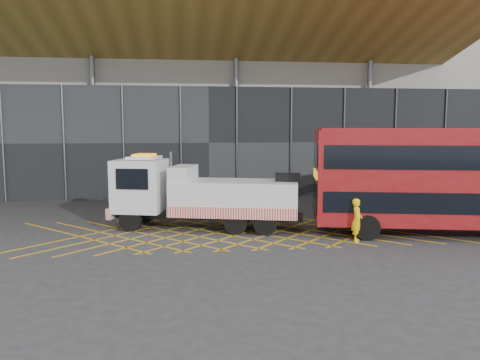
{
  "coord_description": "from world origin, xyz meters",
  "views": [
    {
      "loc": [
        -0.03,
        -22.32,
        5.13
      ],
      "look_at": [
        3.0,
        1.5,
        2.4
      ],
      "focal_mm": 35.0,
      "sensor_mm": 36.0,
      "label": 1
    }
  ],
  "objects": [
    {
      "name": "ground_plane",
      "position": [
        0.0,
        0.0,
        0.0
      ],
      "size": [
        120.0,
        120.0,
        0.0
      ],
      "primitive_type": "plane",
      "color": "#2D2D30"
    },
    {
      "name": "road_markings",
      "position": [
        2.4,
        0.0,
        0.01
      ],
      "size": [
        21.56,
        7.16,
        0.01
      ],
      "color": "gold",
      "rests_on": "ground_plane"
    },
    {
      "name": "construction_building",
      "position": [
        1.92,
        18.4,
        8.98
      ],
      "size": [
        55.0,
        23.97,
        18.0
      ],
      "color": "gray",
      "rests_on": "ground_plane"
    },
    {
      "name": "recovery_truck",
      "position": [
        0.84,
        1.07,
        1.77
      ],
      "size": [
        10.99,
        4.91,
        3.83
      ],
      "rotation": [
        0.0,
        0.0,
        -0.25
      ],
      "color": "black",
      "rests_on": "ground_plane"
    },
    {
      "name": "bus_towed",
      "position": [
        12.47,
        -1.96,
        2.82
      ],
      "size": [
        12.77,
        5.56,
        5.07
      ],
      "rotation": [
        0.0,
        0.0,
        -0.22
      ],
      "color": "maroon",
      "rests_on": "ground_plane"
    },
    {
      "name": "bus_second",
      "position": [
        15.16,
        4.44,
        2.38
      ],
      "size": [
        10.72,
        5.58,
        4.28
      ],
      "rotation": [
        0.0,
        0.0,
        0.32
      ],
      "color": "#9E0F0C",
      "rests_on": "ground_plane"
    },
    {
      "name": "worker",
      "position": [
        7.79,
        -2.51,
        0.97
      ],
      "size": [
        0.68,
        0.83,
        1.94
      ],
      "primitive_type": "imported",
      "rotation": [
        0.0,
        0.0,
        1.22
      ],
      "color": "yellow",
      "rests_on": "ground_plane"
    }
  ]
}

